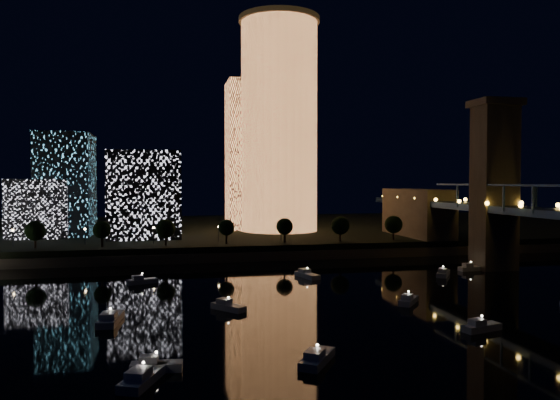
% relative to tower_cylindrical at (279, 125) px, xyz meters
% --- Properties ---
extents(ground, '(520.00, 520.00, 0.00)m').
position_rel_tower_cylindrical_xyz_m(ground, '(-17.32, -131.87, -49.87)').
color(ground, black).
rests_on(ground, ground).
extents(far_bank, '(420.00, 160.00, 5.00)m').
position_rel_tower_cylindrical_xyz_m(far_bank, '(-17.32, 28.13, -47.37)').
color(far_bank, black).
rests_on(far_bank, ground).
extents(seawall, '(420.00, 6.00, 3.00)m').
position_rel_tower_cylindrical_xyz_m(seawall, '(-17.32, -49.87, -48.37)').
color(seawall, '#6B5E4C').
rests_on(seawall, ground).
extents(tower_cylindrical, '(34.00, 34.00, 89.50)m').
position_rel_tower_cylindrical_xyz_m(tower_cylindrical, '(0.00, 0.00, 0.00)').
color(tower_cylindrical, '#FF9851').
rests_on(tower_cylindrical, far_bank).
extents(tower_rectangular, '(20.35, 20.35, 64.74)m').
position_rel_tower_cylindrical_xyz_m(tower_rectangular, '(-10.39, 12.88, -12.50)').
color(tower_rectangular, '#FF9851').
rests_on(tower_rectangular, far_bank).
extents(midrise_blocks, '(97.21, 38.82, 39.38)m').
position_rel_tower_cylindrical_xyz_m(midrise_blocks, '(-85.00, -7.43, -28.89)').
color(midrise_blocks, white).
rests_on(midrise_blocks, far_bank).
extents(motorboats, '(134.26, 79.60, 2.78)m').
position_rel_tower_cylindrical_xyz_m(motorboats, '(-21.88, -120.54, -49.06)').
color(motorboats, silver).
rests_on(motorboats, ground).
extents(esplanade_trees, '(166.10, 6.47, 8.73)m').
position_rel_tower_cylindrical_xyz_m(esplanade_trees, '(-41.39, -43.87, -39.41)').
color(esplanade_trees, black).
rests_on(esplanade_trees, far_bank).
extents(street_lamps, '(132.70, 0.70, 5.65)m').
position_rel_tower_cylindrical_xyz_m(street_lamps, '(-51.32, -37.87, -40.85)').
color(street_lamps, black).
rests_on(street_lamps, far_bank).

